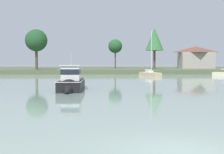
% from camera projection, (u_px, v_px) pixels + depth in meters
% --- Properties ---
extents(ground_plane, '(520.98, 520.98, 0.00)m').
position_uv_depth(ground_plane, '(179.00, 152.00, 10.32)').
color(ground_plane, gray).
extents(far_shore_bank, '(234.44, 49.76, 1.02)m').
position_uv_depth(far_shore_bank, '(116.00, 70.00, 96.55)').
color(far_shore_bank, '#4C563D').
rests_on(far_shore_bank, ground).
extents(sailboat_sand, '(4.20, 6.89, 9.99)m').
position_uv_depth(sailboat_sand, '(150.00, 75.00, 64.14)').
color(sailboat_sand, tan).
rests_on(sailboat_sand, ground).
extents(cruiser_black, '(2.64, 9.18, 4.87)m').
position_uv_depth(cruiser_black, '(71.00, 85.00, 32.28)').
color(cruiser_black, black).
rests_on(cruiser_black, ground).
extents(shore_tree_far_left, '(4.91, 4.91, 11.08)m').
position_uv_depth(shore_tree_far_left, '(155.00, 40.00, 81.34)').
color(shore_tree_far_left, brown).
rests_on(shore_tree_far_left, far_shore_bank).
extents(shore_tree_center_left, '(4.23, 4.23, 8.86)m').
position_uv_depth(shore_tree_center_left, '(115.00, 46.00, 91.54)').
color(shore_tree_center_left, brown).
rests_on(shore_tree_center_left, far_shore_bank).
extents(shore_tree_inland_a, '(5.64, 5.64, 10.29)m').
position_uv_depth(shore_tree_inland_a, '(36.00, 41.00, 76.71)').
color(shore_tree_inland_a, brown).
rests_on(shore_tree_inland_a, far_shore_bank).
extents(cottage_eastern, '(10.50, 7.21, 6.62)m').
position_uv_depth(cottage_eastern, '(196.00, 57.00, 91.17)').
color(cottage_eastern, '#9E998E').
rests_on(cottage_eastern, far_shore_bank).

